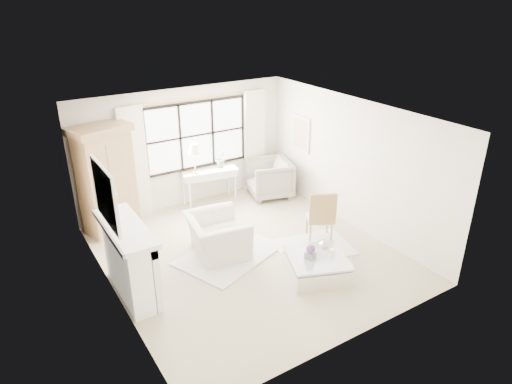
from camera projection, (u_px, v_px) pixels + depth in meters
floor at (249, 254)px, 8.69m from camera, size 5.50×5.50×0.00m
ceiling at (247, 115)px, 7.59m from camera, size 5.50×5.50×0.00m
wall_back at (185, 148)px, 10.26m from camera, size 5.00×0.00×5.00m
wall_front at (356, 261)px, 6.02m from camera, size 5.00×0.00×5.00m
wall_left at (108, 225)px, 6.93m from camera, size 0.00×5.50×5.50m
wall_right at (352, 163)px, 9.36m from camera, size 0.00×5.50×5.50m
window_pane at (197, 135)px, 10.29m from camera, size 2.40×0.02×1.50m
window_frame at (197, 135)px, 10.28m from camera, size 2.50×0.04×1.50m
curtain_rod at (196, 97)px, 9.89m from camera, size 3.30×0.04×0.04m
curtain_left at (135, 164)px, 9.65m from camera, size 0.55×0.10×2.47m
curtain_right at (255, 141)px, 11.11m from camera, size 0.55×0.10×2.47m
fireplace at (128, 260)px, 7.32m from camera, size 0.58×1.66×1.26m
mirror_frame at (105, 195)px, 6.74m from camera, size 0.05×1.15×0.95m
mirror_glass at (107, 195)px, 6.75m from camera, size 0.02×1.00×0.80m
art_frame at (301, 134)px, 10.57m from camera, size 0.04×0.62×0.82m
art_canvas at (300, 134)px, 10.56m from camera, size 0.01×0.52×0.72m
mantel_lamp at (110, 191)px, 7.32m from camera, size 0.22×0.22×0.51m
armoire at (106, 179)px, 9.13m from camera, size 1.27×0.99×2.24m
console_table at (210, 186)px, 10.70m from camera, size 1.36×0.66×0.80m
console_lamp at (194, 150)px, 10.12m from camera, size 0.28×0.28×0.69m
orchid_plant at (221, 158)px, 10.59m from camera, size 0.30×0.28×0.44m
side_table at (220, 222)px, 9.20m from camera, size 0.40×0.40×0.51m
rug_left at (229, 254)px, 8.66m from camera, size 2.19×1.87×0.03m
rug_right at (314, 247)px, 8.90m from camera, size 1.60×1.33×0.03m
club_armchair at (217, 236)px, 8.57m from camera, size 1.19×1.31×0.76m
wingback_chair at (269, 178)px, 10.97m from camera, size 1.22×1.20×0.90m
french_chair at (319, 226)px, 9.07m from camera, size 0.65×0.66×1.08m
coffee_table at (317, 266)px, 7.99m from camera, size 1.30×1.30×0.38m
planter_box at (310, 255)px, 7.84m from camera, size 0.19×0.19×0.11m
planter_flowers at (311, 249)px, 7.78m from camera, size 0.15×0.15×0.15m
pillar_candle at (332, 252)px, 7.93m from camera, size 0.09×0.09×0.12m
coffee_vase at (323, 243)px, 8.16m from camera, size 0.19×0.19×0.16m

